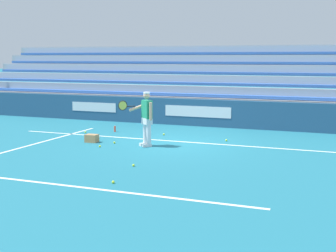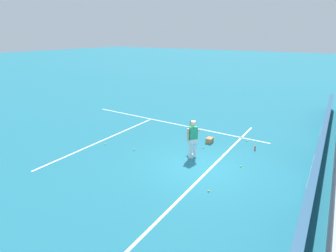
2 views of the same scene
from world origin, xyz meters
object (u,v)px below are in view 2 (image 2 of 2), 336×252
at_px(tennis_ball_stray_back, 241,166).
at_px(tennis_ball_near_player, 105,144).
at_px(tennis_ball_far_right, 191,144).
at_px(tennis_ball_far_left, 134,150).
at_px(tennis_ball_by_box, 247,141).
at_px(tennis_player, 193,139).
at_px(tennis_ball_toward_net, 204,148).
at_px(water_bottle, 255,148).
at_px(tennis_ball_on_baseline, 209,191).
at_px(ball_box_cardboard, 210,140).

height_order(tennis_ball_stray_back, tennis_ball_near_player, same).
height_order(tennis_ball_far_right, tennis_ball_far_left, same).
distance_m(tennis_ball_stray_back, tennis_ball_far_left, 4.97).
height_order(tennis_ball_far_right, tennis_ball_by_box, same).
xyz_separation_m(tennis_player, tennis_ball_toward_net, (1.15, -0.02, -0.86)).
bearing_deg(tennis_ball_stray_back, tennis_player, 97.09).
xyz_separation_m(tennis_ball_near_player, water_bottle, (3.42, -6.52, 0.08)).
relative_size(tennis_ball_far_left, tennis_ball_near_player, 1.00).
distance_m(tennis_ball_toward_net, tennis_ball_by_box, 2.52).
bearing_deg(tennis_player, tennis_ball_stray_back, -82.91).
height_order(tennis_ball_toward_net, tennis_ball_far_left, same).
bearing_deg(tennis_ball_far_left, tennis_ball_on_baseline, -106.21).
relative_size(tennis_ball_near_player, water_bottle, 0.30).
bearing_deg(tennis_ball_far_right, tennis_ball_by_box, -49.75).
xyz_separation_m(ball_box_cardboard, tennis_ball_toward_net, (-0.81, -0.05, -0.10)).
distance_m(tennis_ball_far_right, tennis_ball_near_player, 4.34).
xyz_separation_m(tennis_ball_toward_net, water_bottle, (1.13, -2.17, 0.08)).
xyz_separation_m(tennis_ball_far_left, tennis_ball_by_box, (4.02, -4.22, 0.00)).
bearing_deg(tennis_ball_far_left, tennis_ball_near_player, 100.01).
xyz_separation_m(tennis_ball_on_baseline, tennis_ball_near_player, (1.01, 6.11, 0.00)).
bearing_deg(tennis_ball_stray_back, tennis_ball_on_baseline, 171.21).
relative_size(tennis_ball_stray_back, tennis_ball_on_baseline, 1.00).
relative_size(tennis_player, tennis_ball_by_box, 25.98).
distance_m(tennis_player, tennis_ball_toward_net, 1.44).
bearing_deg(tennis_ball_far_left, tennis_ball_toward_net, -53.58).
bearing_deg(tennis_ball_on_baseline, water_bottle, -5.26).
xyz_separation_m(tennis_ball_stray_back, tennis_ball_toward_net, (0.88, 2.13, 0.00)).
distance_m(tennis_ball_toward_net, tennis_ball_far_right, 0.75).
height_order(tennis_ball_far_left, water_bottle, water_bottle).
relative_size(ball_box_cardboard, water_bottle, 1.82).
xyz_separation_m(tennis_ball_toward_net, tennis_ball_far_right, (0.12, 0.74, 0.00)).
distance_m(tennis_ball_on_baseline, tennis_ball_far_left, 4.65).
relative_size(tennis_ball_stray_back, tennis_ball_far_left, 1.00).
relative_size(ball_box_cardboard, tennis_ball_far_right, 6.06).
height_order(tennis_ball_toward_net, water_bottle, water_bottle).
relative_size(tennis_player, tennis_ball_far_left, 25.98).
bearing_deg(tennis_ball_near_player, tennis_ball_toward_net, -62.26).
relative_size(tennis_ball_far_right, water_bottle, 0.30).
bearing_deg(tennis_ball_far_right, tennis_ball_on_baseline, -143.84).
height_order(tennis_ball_near_player, water_bottle, water_bottle).
bearing_deg(water_bottle, tennis_player, 136.24).
height_order(tennis_ball_stray_back, tennis_ball_far_left, same).
relative_size(tennis_player, tennis_ball_on_baseline, 25.98).
bearing_deg(tennis_ball_toward_net, tennis_ball_far_left, 126.42).
distance_m(tennis_player, tennis_ball_far_right, 1.69).
relative_size(tennis_ball_far_left, tennis_ball_by_box, 1.00).
relative_size(tennis_ball_far_left, water_bottle, 0.30).
xyz_separation_m(tennis_player, tennis_ball_near_player, (-1.14, 4.33, -0.86)).
distance_m(tennis_ball_toward_net, tennis_ball_far_left, 3.37).
distance_m(tennis_ball_on_baseline, tennis_ball_far_right, 4.23).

